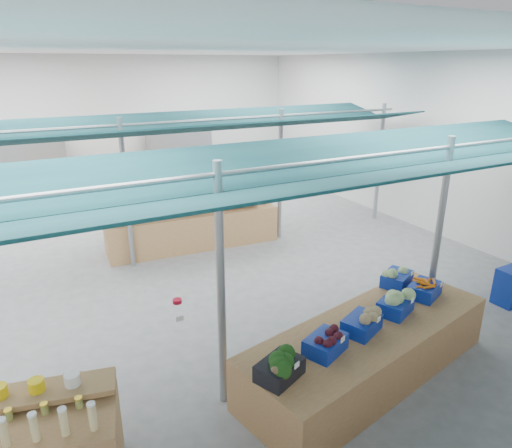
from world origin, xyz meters
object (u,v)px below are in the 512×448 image
object	(u,v)px
fruit_counter	(193,229)
vendor_right	(199,199)
crate_stack	(512,286)
vendor_left	(127,209)
veg_counter	(369,350)

from	to	relation	value
fruit_counter	vendor_right	world-z (taller)	vendor_right
crate_stack	vendor_right	xyz separation A→B (m)	(-3.28, 6.17, 0.44)
crate_stack	vendor_left	bearing A→B (deg)	129.45
vendor_left	vendor_right	distance (m)	1.80
veg_counter	vendor_right	world-z (taller)	vendor_right
veg_counter	crate_stack	distance (m)	3.48
crate_stack	vendor_right	distance (m)	7.00
veg_counter	crate_stack	world-z (taller)	veg_counter
fruit_counter	crate_stack	size ratio (longest dim) A/B	5.89
veg_counter	crate_stack	size ratio (longest dim) A/B	5.82
veg_counter	vendor_right	distance (m)	6.48
veg_counter	vendor_left	size ratio (longest dim) A/B	2.47
vendor_left	vendor_right	bearing A→B (deg)	-175.66
fruit_counter	vendor_left	bearing A→B (deg)	141.83
fruit_counter	crate_stack	world-z (taller)	fruit_counter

